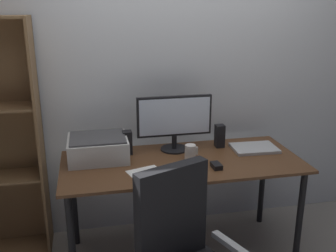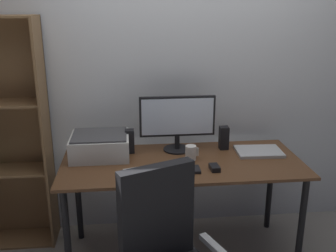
# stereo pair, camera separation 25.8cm
# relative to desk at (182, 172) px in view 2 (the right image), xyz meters

# --- Properties ---
(back_wall) EXTENTS (6.40, 0.10, 2.60)m
(back_wall) POSITION_rel_desk_xyz_m (0.00, 0.52, 0.64)
(back_wall) COLOR silver
(back_wall) RESTS_ON ground
(desk) EXTENTS (1.63, 0.70, 0.74)m
(desk) POSITION_rel_desk_xyz_m (0.00, 0.00, 0.00)
(desk) COLOR #56351E
(desk) RESTS_ON ground
(monitor) EXTENTS (0.54, 0.20, 0.40)m
(monitor) POSITION_rel_desk_xyz_m (-0.01, 0.21, 0.31)
(monitor) COLOR black
(monitor) RESTS_ON desk
(keyboard) EXTENTS (0.29, 0.12, 0.02)m
(keyboard) POSITION_rel_desk_xyz_m (-0.05, -0.16, 0.09)
(keyboard) COLOR black
(keyboard) RESTS_ON desk
(mouse) EXTENTS (0.06, 0.10, 0.03)m
(mouse) POSITION_rel_desk_xyz_m (0.19, -0.17, 0.10)
(mouse) COLOR black
(mouse) RESTS_ON desk
(coffee_mug) EXTENTS (0.09, 0.08, 0.10)m
(coffee_mug) POSITION_rel_desk_xyz_m (0.06, 0.02, 0.13)
(coffee_mug) COLOR white
(coffee_mug) RESTS_ON desk
(laptop) EXTENTS (0.33, 0.24, 0.02)m
(laptop) POSITION_rel_desk_xyz_m (0.57, 0.09, 0.09)
(laptop) COLOR #B7BABC
(laptop) RESTS_ON desk
(speaker_left) EXTENTS (0.06, 0.07, 0.17)m
(speaker_left) POSITION_rel_desk_xyz_m (-0.35, 0.20, 0.17)
(speaker_left) COLOR black
(speaker_left) RESTS_ON desk
(speaker_right) EXTENTS (0.06, 0.07, 0.17)m
(speaker_right) POSITION_rel_desk_xyz_m (0.34, 0.20, 0.17)
(speaker_right) COLOR black
(speaker_right) RESTS_ON desk
(printer) EXTENTS (0.40, 0.34, 0.16)m
(printer) POSITION_rel_desk_xyz_m (-0.56, 0.15, 0.16)
(printer) COLOR silver
(printer) RESTS_ON desk
(paper_sheet) EXTENTS (0.29, 0.34, 0.00)m
(paper_sheet) POSITION_rel_desk_xyz_m (-0.26, -0.21, 0.08)
(paper_sheet) COLOR white
(paper_sheet) RESTS_ON desk
(bookshelf) EXTENTS (0.62, 0.28, 1.69)m
(bookshelf) POSITION_rel_desk_xyz_m (-1.27, 0.35, 0.18)
(bookshelf) COLOR brown
(bookshelf) RESTS_ON ground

